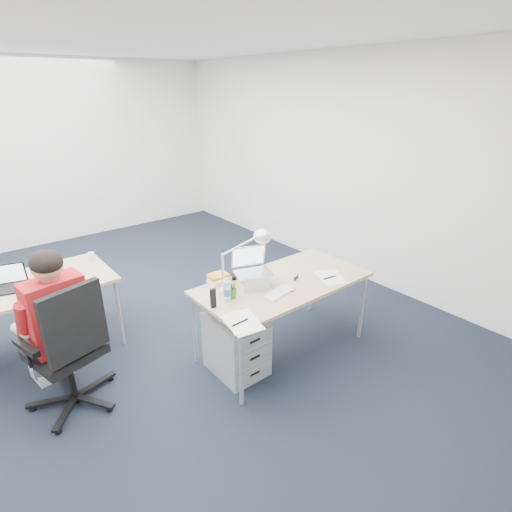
# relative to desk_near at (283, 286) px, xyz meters

# --- Properties ---
(floor) EXTENTS (7.00, 7.00, 0.00)m
(floor) POSITION_rel_desk_near_xyz_m (-1.07, 1.03, -0.68)
(floor) COLOR black
(floor) RESTS_ON ground
(room) EXTENTS (6.02, 7.02, 2.80)m
(room) POSITION_rel_desk_near_xyz_m (-1.07, 1.03, 1.03)
(room) COLOR silver
(room) RESTS_ON ground
(desk_near) EXTENTS (1.60, 0.80, 0.73)m
(desk_near) POSITION_rel_desk_near_xyz_m (0.00, 0.00, 0.00)
(desk_near) COLOR tan
(desk_near) RESTS_ON ground
(desk_far) EXTENTS (1.60, 0.80, 0.73)m
(desk_far) POSITION_rel_desk_near_xyz_m (-1.92, 1.40, 0.00)
(desk_far) COLOR tan
(desk_far) RESTS_ON ground
(office_chair) EXTENTS (0.85, 0.85, 1.10)m
(office_chair) POSITION_rel_desk_near_xyz_m (-1.77, 0.48, -0.37)
(office_chair) COLOR black
(office_chair) RESTS_ON ground
(seated_person) EXTENTS (0.44, 0.75, 1.31)m
(seated_person) POSITION_rel_desk_near_xyz_m (-1.80, 0.67, -0.02)
(seated_person) COLOR #A71719
(seated_person) RESTS_ON ground
(drawer_pedestal_near) EXTENTS (0.40, 0.50, 0.55)m
(drawer_pedestal_near) POSITION_rel_desk_near_xyz_m (-0.53, 0.02, -0.41)
(drawer_pedestal_near) COLOR #ADAFB2
(drawer_pedestal_near) RESTS_ON ground
(silver_laptop) EXTENTS (0.38, 0.34, 0.33)m
(silver_laptop) POSITION_rel_desk_near_xyz_m (-0.27, 0.11, 0.21)
(silver_laptop) COLOR silver
(silver_laptop) RESTS_ON desk_near
(wireless_keyboard) EXTENTS (0.32, 0.18, 0.01)m
(wireless_keyboard) POSITION_rel_desk_near_xyz_m (-0.19, -0.14, 0.05)
(wireless_keyboard) COLOR white
(wireless_keyboard) RESTS_ON desk_near
(computer_mouse) EXTENTS (0.09, 0.12, 0.04)m
(computer_mouse) POSITION_rel_desk_near_xyz_m (-0.06, -0.16, 0.06)
(computer_mouse) COLOR white
(computer_mouse) RESTS_ON desk_near
(headphones) EXTENTS (0.23, 0.18, 0.04)m
(headphones) POSITION_rel_desk_near_xyz_m (-0.24, 0.33, 0.07)
(headphones) COLOR black
(headphones) RESTS_ON desk_near
(can_koozie) EXTENTS (0.07, 0.07, 0.10)m
(can_koozie) POSITION_rel_desk_near_xyz_m (-0.26, 0.17, 0.10)
(can_koozie) COLOR #142341
(can_koozie) RESTS_ON desk_near
(water_bottle) EXTENTS (0.08, 0.08, 0.20)m
(water_bottle) POSITION_rel_desk_near_xyz_m (-0.60, 0.04, 0.15)
(water_bottle) COLOR silver
(water_bottle) RESTS_ON desk_near
(bear_figurine) EXTENTS (0.09, 0.08, 0.15)m
(bear_figurine) POSITION_rel_desk_near_xyz_m (-0.54, 0.05, 0.12)
(bear_figurine) COLOR #24761F
(bear_figurine) RESTS_ON desk_near
(book_stack) EXTENTS (0.19, 0.14, 0.08)m
(book_stack) POSITION_rel_desk_near_xyz_m (-0.47, 0.35, 0.09)
(book_stack) COLOR silver
(book_stack) RESTS_ON desk_near
(cordless_phone) EXTENTS (0.05, 0.03, 0.16)m
(cordless_phone) POSITION_rel_desk_near_xyz_m (-0.75, 0.01, 0.13)
(cordless_phone) COLOR black
(cordless_phone) RESTS_ON desk_near
(papers_left) EXTENTS (0.30, 0.37, 0.01)m
(papers_left) POSITION_rel_desk_near_xyz_m (-0.71, -0.32, 0.05)
(papers_left) COLOR #FFFE93
(papers_left) RESTS_ON desk_near
(papers_right) EXTENTS (0.32, 0.36, 0.01)m
(papers_right) POSITION_rel_desk_near_xyz_m (0.38, -0.23, 0.05)
(papers_right) COLOR #FFFE93
(papers_right) RESTS_ON desk_near
(sunglasses) EXTENTS (0.10, 0.07, 0.02)m
(sunglasses) POSITION_rel_desk_near_xyz_m (0.12, -0.04, 0.06)
(sunglasses) COLOR black
(sunglasses) RESTS_ON desk_near
(desk_lamp) EXTENTS (0.50, 0.35, 0.54)m
(desk_lamp) POSITION_rel_desk_near_xyz_m (-0.43, 0.10, 0.31)
(desk_lamp) COLOR silver
(desk_lamp) RESTS_ON desk_near
(dark_laptop) EXTENTS (0.38, 0.37, 0.23)m
(dark_laptop) POSITION_rel_desk_near_xyz_m (-1.99, 1.38, 0.16)
(dark_laptop) COLOR black
(dark_laptop) RESTS_ON desk_far
(far_cup) EXTENTS (0.07, 0.07, 0.09)m
(far_cup) POSITION_rel_desk_near_xyz_m (-1.20, 1.58, 0.09)
(far_cup) COLOR white
(far_cup) RESTS_ON desk_far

